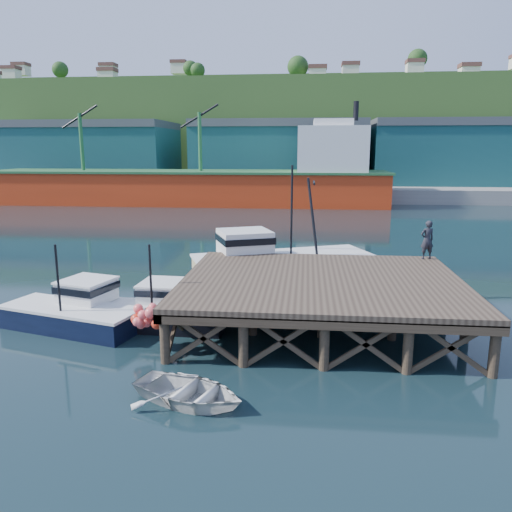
# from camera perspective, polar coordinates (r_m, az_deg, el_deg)

# --- Properties ---
(ground) EXTENTS (300.00, 300.00, 0.00)m
(ground) POSITION_cam_1_polar(r_m,az_deg,el_deg) (23.02, -6.57, -7.26)
(ground) COLOR black
(ground) RESTS_ON ground
(wharf) EXTENTS (12.00, 10.00, 2.62)m
(wharf) POSITION_cam_1_polar(r_m,az_deg,el_deg) (21.77, 7.51, -3.07)
(wharf) COLOR brown
(wharf) RESTS_ON ground
(far_quay) EXTENTS (160.00, 40.00, 2.00)m
(far_quay) POSITION_cam_1_polar(r_m,az_deg,el_deg) (91.56, 2.82, 7.99)
(far_quay) COLOR gray
(far_quay) RESTS_ON ground
(warehouse_left) EXTENTS (32.00, 16.00, 9.00)m
(warehouse_left) POSITION_cam_1_polar(r_m,az_deg,el_deg) (94.93, -19.33, 10.80)
(warehouse_left) COLOR #184D51
(warehouse_left) RESTS_ON far_quay
(warehouse_mid) EXTENTS (28.00, 16.00, 9.00)m
(warehouse_mid) POSITION_cam_1_polar(r_m,az_deg,el_deg) (86.33, 2.68, 11.39)
(warehouse_mid) COLOR #184D51
(warehouse_mid) RESTS_ON far_quay
(warehouse_right) EXTENTS (30.00, 16.00, 9.00)m
(warehouse_right) POSITION_cam_1_polar(r_m,az_deg,el_deg) (89.81, 22.51, 10.53)
(warehouse_right) COLOR #184D51
(warehouse_right) RESTS_ON far_quay
(cargo_ship) EXTENTS (55.50, 10.00, 13.75)m
(cargo_ship) POSITION_cam_1_polar(r_m,az_deg,el_deg) (70.58, -5.09, 8.60)
(cargo_ship) COLOR red
(cargo_ship) RESTS_ON ground
(hillside) EXTENTS (220.00, 50.00, 22.00)m
(hillside) POSITION_cam_1_polar(r_m,az_deg,el_deg) (121.33, 3.64, 13.72)
(hillside) COLOR #2D511E
(hillside) RESTS_ON ground
(boat_navy) EXTENTS (6.49, 4.20, 3.83)m
(boat_navy) POSITION_cam_1_polar(r_m,az_deg,el_deg) (23.11, -19.91, -5.84)
(boat_navy) COLOR black
(boat_navy) RESTS_ON ground
(boat_black) EXTENTS (6.19, 5.21, 3.77)m
(boat_black) POSITION_cam_1_polar(r_m,az_deg,el_deg) (22.50, -11.00, -6.01)
(boat_black) COLOR black
(boat_black) RESTS_ON ground
(trawler) EXTENTS (10.69, 7.14, 6.75)m
(trawler) POSITION_cam_1_polar(r_m,az_deg,el_deg) (28.42, 2.64, -0.52)
(trawler) COLOR #C8B981
(trawler) RESTS_ON ground
(dinghy) EXTENTS (4.30, 3.69, 0.75)m
(dinghy) POSITION_cam_1_polar(r_m,az_deg,el_deg) (15.88, -7.65, -15.10)
(dinghy) COLOR silver
(dinghy) RESTS_ON ground
(dockworker) EXTENTS (0.82, 0.66, 1.97)m
(dockworker) POSITION_cam_1_polar(r_m,az_deg,el_deg) (26.70, 18.97, 1.76)
(dockworker) COLOR black
(dockworker) RESTS_ON wharf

